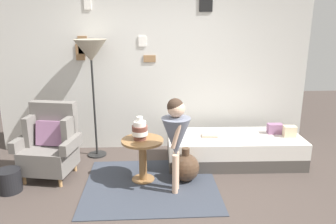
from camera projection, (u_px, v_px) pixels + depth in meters
ground_plane at (159, 211)px, 3.55m from camera, size 12.00×12.00×0.00m
gallery_wall at (155, 67)px, 5.07m from camera, size 4.80×0.12×2.60m
rug at (151, 185)px, 4.11m from camera, size 1.64×1.46×0.01m
armchair at (51, 144)px, 4.27m from camera, size 0.83×0.69×0.97m
daybed at (234, 149)px, 4.74m from camera, size 1.92×0.84×0.40m
pillow_head at (290, 131)px, 4.64m from camera, size 0.18×0.13×0.16m
pillow_mid at (275, 129)px, 4.77m from camera, size 0.21×0.13×0.15m
side_table at (143, 152)px, 4.14m from camera, size 0.53×0.53×0.56m
vase_striped at (140, 130)px, 4.07m from camera, size 0.20×0.20×0.30m
floor_lamp at (91, 54)px, 4.61m from camera, size 0.47×0.47×1.74m
person_child at (176, 133)px, 3.77m from camera, size 0.34×0.34×1.16m
book_on_daybed at (210, 135)px, 4.66m from camera, size 0.24×0.18×0.03m
demijohn_near at (185, 167)px, 4.19m from camera, size 0.36×0.36×0.45m
magazine_basket at (9, 181)px, 3.93m from camera, size 0.28×0.28×0.28m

